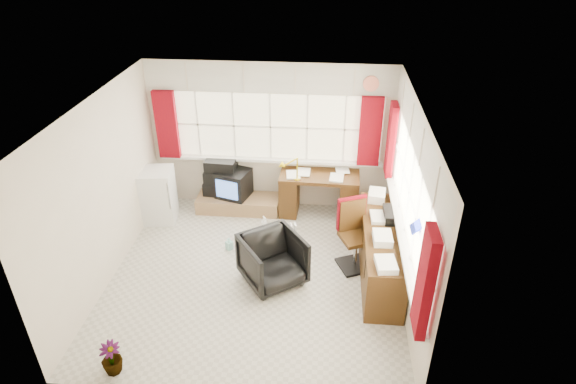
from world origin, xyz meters
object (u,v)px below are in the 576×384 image
at_px(office_chair, 273,260).
at_px(tv_bench, 238,203).
at_px(desk_lamp, 297,164).
at_px(task_chair, 353,230).
at_px(mini_fridge, 158,195).
at_px(radiator, 283,244).
at_px(crt_tv, 233,183).
at_px(desk, 319,192).
at_px(credenza, 380,251).

bearing_deg(office_chair, tv_bench, 79.15).
xyz_separation_m(desk_lamp, task_chair, (0.88, -1.09, -0.47)).
relative_size(office_chair, mini_fridge, 0.87).
bearing_deg(task_chair, radiator, 179.32).
bearing_deg(office_chair, mini_fridge, 110.54).
distance_m(desk_lamp, office_chair, 1.76).
relative_size(desk_lamp, crt_tv, 0.64).
relative_size(office_chair, tv_bench, 0.56).
height_order(desk_lamp, radiator, desk_lamp).
height_order(office_chair, crt_tv, crt_tv).
bearing_deg(desk_lamp, desk, 31.35).
bearing_deg(desk, mini_fridge, -170.98).
height_order(radiator, crt_tv, crt_tv).
relative_size(task_chair, radiator, 1.81).
xyz_separation_m(tv_bench, mini_fridge, (-1.25, -0.39, 0.32)).
xyz_separation_m(office_chair, tv_bench, (-0.81, 1.80, -0.23)).
xyz_separation_m(tv_bench, crt_tv, (-0.08, 0.05, 0.36)).
xyz_separation_m(office_chair, crt_tv, (-0.89, 1.85, 0.13)).
height_order(desk, radiator, desk).
xyz_separation_m(credenza, mini_fridge, (-3.53, 1.13, 0.06)).
bearing_deg(mini_fridge, crt_tv, 20.80).
distance_m(office_chair, crt_tv, 2.06).
bearing_deg(crt_tv, office_chair, -64.37).
distance_m(credenza, tv_bench, 2.75).
relative_size(radiator, credenza, 0.29).
xyz_separation_m(office_chair, radiator, (0.09, 0.53, -0.12)).
xyz_separation_m(task_chair, credenza, (0.37, -0.24, -0.16)).
height_order(task_chair, office_chair, task_chair).
relative_size(office_chair, credenza, 0.39).
distance_m(desk, credenza, 1.79).
bearing_deg(mini_fridge, tv_bench, 17.51).
height_order(desk, task_chair, task_chair).
bearing_deg(desk_lamp, radiator, -96.16).
bearing_deg(tv_bench, mini_fridge, -162.49).
distance_m(crt_tv, mini_fridge, 1.26).
height_order(office_chair, mini_fridge, mini_fridge).
xyz_separation_m(desk, mini_fridge, (-2.63, -0.42, 0.04)).
bearing_deg(desk_lamp, crt_tv, 167.38).
relative_size(desk, tv_bench, 0.94).
bearing_deg(desk_lamp, credenza, -46.55).
bearing_deg(radiator, crt_tv, 126.63).
bearing_deg(task_chair, credenza, -32.38).
bearing_deg(credenza, task_chair, 147.62).
xyz_separation_m(desk, desk_lamp, (-0.36, -0.22, 0.61)).
bearing_deg(office_chair, desk_lamp, 47.44).
bearing_deg(desk, task_chair, -68.15).
xyz_separation_m(credenza, tv_bench, (-2.28, 1.52, -0.27)).
xyz_separation_m(task_chair, radiator, (-1.00, 0.01, -0.32)).
height_order(radiator, credenza, credenza).
xyz_separation_m(task_chair, tv_bench, (-1.90, 1.28, -0.43)).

